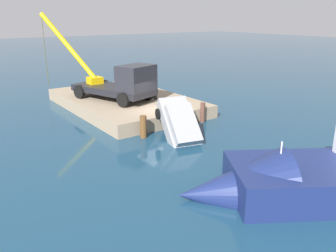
# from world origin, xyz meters

# --- Properties ---
(ground) EXTENTS (200.00, 200.00, 0.00)m
(ground) POSITION_xyz_m (0.00, 0.00, 0.00)
(ground) COLOR navy
(dock) EXTENTS (12.37, 7.71, 0.87)m
(dock) POSITION_xyz_m (-4.49, 0.00, 0.44)
(dock) COLOR gray
(dock) RESTS_ON ground
(crane_truck) EXTENTS (9.58, 5.30, 6.15)m
(crane_truck) POSITION_xyz_m (-3.54, -0.87, 2.22)
(crane_truck) COLOR black
(crane_truck) RESTS_ON dock
(dock_worker) EXTENTS (0.34, 0.34, 1.67)m
(dock_worker) POSITION_xyz_m (-2.40, 1.43, 1.72)
(dock_worker) COLOR black
(dock_worker) RESTS_ON dock
(salvaged_car) EXTENTS (3.95, 2.61, 3.54)m
(salvaged_car) POSITION_xyz_m (3.89, -0.98, 0.61)
(salvaged_car) COLOR #99999E
(salvaged_car) RESTS_ON ground
(moored_yacht) EXTENTS (10.27, 13.68, 5.88)m
(moored_yacht) POSITION_xyz_m (12.36, 0.13, 0.47)
(moored_yacht) COLOR navy
(moored_yacht) RESTS_ON ground
(piling_near) EXTENTS (0.39, 0.39, 1.30)m
(piling_near) POSITION_xyz_m (2.15, -2.44, 0.65)
(piling_near) COLOR brown
(piling_near) RESTS_ON ground
(piling_mid) EXTENTS (0.40, 0.40, 1.41)m
(piling_mid) POSITION_xyz_m (1.93, -0.18, 0.70)
(piling_mid) COLOR brown
(piling_mid) RESTS_ON ground
(piling_far) EXTENTS (0.32, 0.32, 1.31)m
(piling_far) POSITION_xyz_m (1.81, 2.38, 0.66)
(piling_far) COLOR brown
(piling_far) RESTS_ON ground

